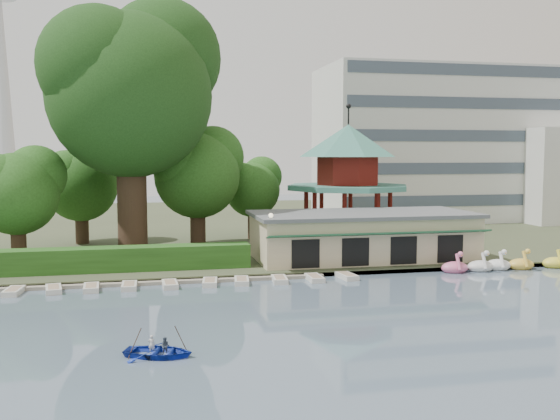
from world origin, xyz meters
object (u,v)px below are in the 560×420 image
object	(u,v)px
boathouse	(363,235)
rowboat_with_passengers	(159,347)
pavilion	(348,171)
big_tree	(132,82)
dock	(87,284)

from	to	relation	value
boathouse	rowboat_with_passengers	distance (m)	27.55
pavilion	big_tree	distance (m)	22.56
dock	rowboat_with_passengers	world-z (taller)	rowboat_with_passengers
pavilion	big_tree	size ratio (longest dim) A/B	0.60
pavilion	rowboat_with_passengers	bearing A→B (deg)	-121.84
big_tree	rowboat_with_passengers	bearing A→B (deg)	-87.12
pavilion	boathouse	bearing A→B (deg)	-101.28
boathouse	dock	bearing A→B (deg)	-167.76
pavilion	rowboat_with_passengers	world-z (taller)	pavilion
dock	big_tree	size ratio (longest dim) A/B	1.50
big_tree	rowboat_with_passengers	xyz separation A→B (m)	(1.38, -27.51, -14.88)
dock	boathouse	size ratio (longest dim) A/B	1.83
boathouse	pavilion	xyz separation A→B (m)	(2.00, 10.03, 5.11)
dock	rowboat_with_passengers	distance (m)	17.11
dock	pavilion	bearing A→B (deg)	31.66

